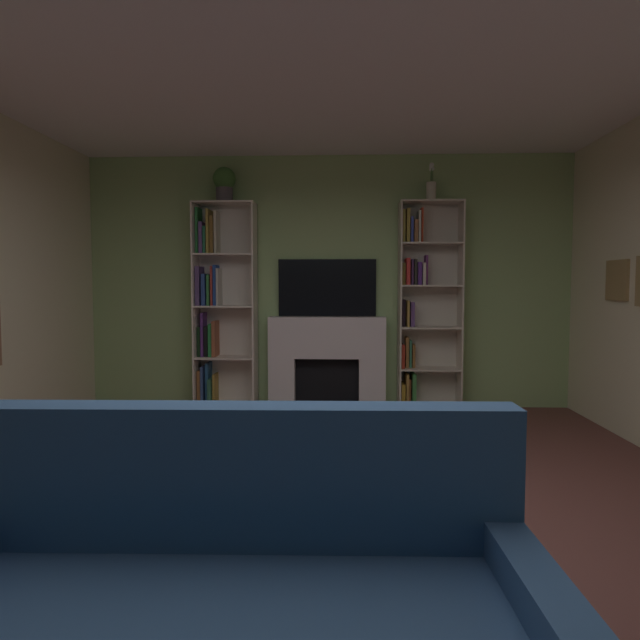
% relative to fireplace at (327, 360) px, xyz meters
% --- Properties ---
extents(ground_plane, '(7.79, 7.79, 0.00)m').
position_rel_fireplace_xyz_m(ground_plane, '(0.00, -3.13, -0.54)').
color(ground_plane, brown).
extents(wall_back_accent, '(5.52, 0.06, 2.82)m').
position_rel_fireplace_xyz_m(wall_back_accent, '(0.00, 0.15, 0.87)').
color(wall_back_accent, '#9ABC77').
rests_on(wall_back_accent, ground_plane).
extents(ceiling, '(5.52, 6.61, 0.06)m').
position_rel_fireplace_xyz_m(ceiling, '(0.00, -3.13, 2.31)').
color(ceiling, white).
rests_on(ceiling, wall_back_accent).
extents(fireplace, '(1.40, 0.52, 1.02)m').
position_rel_fireplace_xyz_m(fireplace, '(0.00, 0.00, 0.00)').
color(fireplace, white).
rests_on(fireplace, ground_plane).
extents(tv, '(1.09, 0.06, 0.64)m').
position_rel_fireplace_xyz_m(tv, '(0.00, 0.09, 0.80)').
color(tv, black).
rests_on(tv, fireplace).
extents(bookshelf_left, '(0.68, 0.33, 2.28)m').
position_rel_fireplace_xyz_m(bookshelf_left, '(-1.22, -0.00, 0.59)').
color(bookshelf_left, silver).
rests_on(bookshelf_left, ground_plane).
extents(bookshelf_right, '(0.68, 0.31, 2.28)m').
position_rel_fireplace_xyz_m(bookshelf_right, '(1.04, 0.00, 0.61)').
color(bookshelf_right, beige).
rests_on(bookshelf_right, ground_plane).
extents(potted_plant, '(0.25, 0.25, 0.38)m').
position_rel_fireplace_xyz_m(potted_plant, '(-1.13, -0.03, 1.95)').
color(potted_plant, '#544C51').
rests_on(potted_plant, bookshelf_left).
extents(vase_with_flowers, '(0.10, 0.10, 0.41)m').
position_rel_fireplace_xyz_m(vase_with_flowers, '(1.13, -0.04, 1.88)').
color(vase_with_flowers, beige).
rests_on(vase_with_flowers, bookshelf_right).
extents(couch, '(2.02, 0.98, 0.94)m').
position_rel_fireplace_xyz_m(couch, '(-0.18, -4.48, -0.25)').
color(couch, '#355886').
rests_on(couch, ground_plane).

